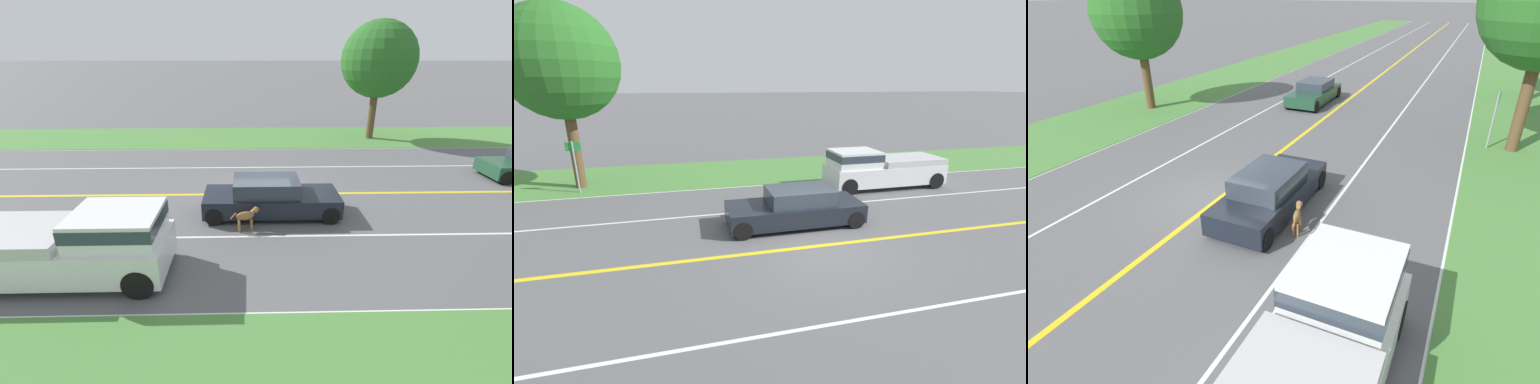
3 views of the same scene
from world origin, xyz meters
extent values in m
plane|color=#5B5B5E|center=(0.00, 0.00, 0.00)|extent=(400.00, 400.00, 0.00)
cube|color=yellow|center=(0.00, 0.00, 0.00)|extent=(0.18, 160.00, 0.01)
cube|color=white|center=(7.00, 0.00, 0.00)|extent=(0.14, 160.00, 0.01)
cube|color=white|center=(3.50, 0.00, 0.00)|extent=(0.10, 160.00, 0.01)
cube|color=white|center=(-3.50, 0.00, 0.00)|extent=(0.10, 160.00, 0.01)
cube|color=#4C843D|center=(10.00, 0.00, 0.01)|extent=(6.00, 160.00, 0.03)
cube|color=black|center=(1.84, 0.25, 0.49)|extent=(1.81, 4.78, 0.65)
cube|color=#2D3842|center=(1.84, 0.06, 1.09)|extent=(1.55, 2.29, 0.54)
cylinder|color=black|center=(2.66, 2.24, 0.31)|extent=(0.22, 0.62, 0.62)
cylinder|color=black|center=(2.66, -1.73, 0.31)|extent=(0.22, 0.62, 0.62)
cylinder|color=black|center=(1.03, 2.24, 0.31)|extent=(0.22, 0.62, 0.62)
cylinder|color=black|center=(1.03, -1.73, 0.31)|extent=(0.22, 0.62, 0.62)
ellipsoid|color=olive|center=(3.09, -0.68, 0.54)|extent=(0.33, 0.62, 0.29)
cylinder|color=olive|center=(3.10, -0.46, 0.20)|extent=(0.07, 0.07, 0.40)
cylinder|color=olive|center=(3.20, -0.86, 0.20)|extent=(0.07, 0.07, 0.40)
cylinder|color=olive|center=(2.97, -0.49, 0.20)|extent=(0.07, 0.07, 0.40)
cylinder|color=olive|center=(3.07, -0.89, 0.20)|extent=(0.07, 0.07, 0.40)
cylinder|color=olive|center=(3.02, -0.43, 0.65)|extent=(0.16, 0.19, 0.16)
sphere|color=olive|center=(3.00, -0.33, 0.71)|extent=(0.25, 0.25, 0.20)
ellipsoid|color=#331E14|center=(2.97, -0.19, 0.70)|extent=(0.11, 0.11, 0.08)
cone|color=brown|center=(3.06, -0.32, 0.79)|extent=(0.08, 0.08, 0.09)
cone|color=brown|center=(2.95, -0.35, 0.79)|extent=(0.08, 0.08, 0.09)
cylinder|color=olive|center=(3.18, -1.06, 0.58)|extent=(0.10, 0.23, 0.22)
cube|color=silver|center=(5.41, -5.47, 0.67)|extent=(2.03, 5.62, 0.88)
cube|color=silver|center=(5.41, -3.84, 1.49)|extent=(1.78, 2.13, 0.75)
cube|color=#2D3842|center=(5.41, -3.84, 1.60)|extent=(1.80, 2.15, 0.33)
cube|color=beige|center=(5.41, -6.65, 1.27)|extent=(1.99, 3.20, 0.31)
cylinder|color=black|center=(6.34, -3.20, 0.39)|extent=(0.22, 0.78, 0.78)
cylinder|color=black|center=(6.34, -7.73, 0.39)|extent=(0.22, 0.78, 0.78)
cylinder|color=black|center=(4.49, -3.20, 0.39)|extent=(0.22, 0.78, 0.78)
cylinder|color=black|center=(4.49, -7.73, 0.39)|extent=(0.22, 0.78, 0.78)
cylinder|color=brown|center=(8.72, 8.94, 2.06)|extent=(0.48, 0.48, 4.13)
sphere|color=#286623|center=(8.72, 8.94, 5.74)|extent=(4.95, 4.95, 4.95)
cylinder|color=gray|center=(7.78, 8.78, 1.21)|extent=(0.08, 0.08, 2.41)
cube|color=#238438|center=(7.83, 8.78, 2.16)|extent=(0.03, 0.64, 0.40)
camera|label=1|loc=(13.05, -0.56, 5.51)|focal=24.00mm
camera|label=2|loc=(-9.04, 3.82, 4.83)|focal=24.00mm
camera|label=3|loc=(6.80, -9.36, 6.14)|focal=28.00mm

